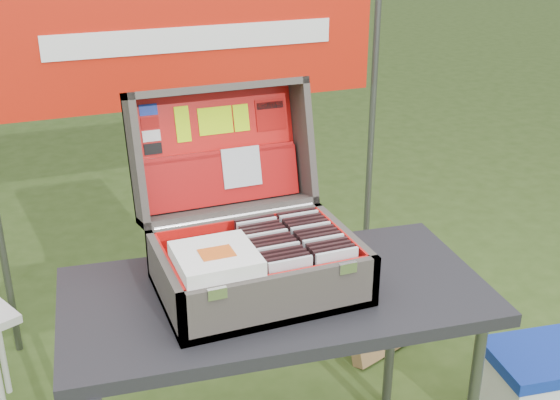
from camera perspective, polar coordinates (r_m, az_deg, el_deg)
name	(u,v)px	position (r m, az deg, el deg)	size (l,w,h in m)	color
table	(276,397)	(2.28, -0.33, -15.70)	(1.23, 0.62, 0.77)	black
table_top	(276,296)	(2.07, -0.35, -7.79)	(1.23, 0.62, 0.04)	black
table_leg_bl	(85,396)	(2.40, -15.59, -15.10)	(0.04, 0.04, 0.73)	#59595B
table_leg_br	(392,325)	(2.68, 9.07, -9.99)	(0.04, 0.04, 0.73)	#59595B
suitcase	(251,200)	(1.99, -2.40, -0.02)	(0.57, 0.56, 0.52)	#4D4741
suitcase_base_bottom	(259,287)	(2.05, -1.73, -7.09)	(0.57, 0.40, 0.02)	#4D4741
suitcase_base_wall_front	(283,300)	(1.87, 0.25, -8.13)	(0.57, 0.02, 0.15)	#4D4741
suitcase_base_wall_back	(238,240)	(2.18, -3.45, -3.26)	(0.57, 0.02, 0.15)	#4D4741
suitcase_base_wall_left	(165,285)	(1.96, -9.31, -6.83)	(0.02, 0.40, 0.15)	#4D4741
suitcase_base_wall_right	(344,252)	(2.12, 5.21, -4.20)	(0.02, 0.40, 0.15)	#4D4741
suitcase_liner_floor	(259,283)	(2.04, -1.74, -6.75)	(0.52, 0.36, 0.01)	red
suitcase_latch_left	(217,293)	(1.77, -5.13, -7.57)	(0.05, 0.01, 0.03)	silver
suitcase_latch_right	(348,268)	(1.89, 5.54, -5.51)	(0.05, 0.01, 0.03)	silver
suitcase_hinge	(236,216)	(2.16, -3.59, -1.33)	(0.02, 0.02, 0.51)	silver
suitcase_lid_back	(217,148)	(2.26, -5.16, 4.19)	(0.57, 0.40, 0.02)	#4D4741
suitcase_lid_rim_far	(216,88)	(2.19, -5.24, 9.05)	(0.57, 0.02, 0.15)	#4D4741
suitcase_lid_rim_near	(229,209)	(2.23, -4.20, -0.77)	(0.57, 0.02, 0.15)	#4D4741
suitcase_lid_rim_left	(135,160)	(2.15, -11.67, 3.17)	(0.02, 0.40, 0.15)	#4D4741
suitcase_lid_rim_right	(302,140)	(2.29, 1.82, 4.92)	(0.02, 0.40, 0.15)	#4D4741
suitcase_lid_liner	(218,149)	(2.25, -5.07, 4.17)	(0.52, 0.36, 0.01)	red
suitcase_liner_wall_front	(281,294)	(1.87, 0.09, -7.63)	(0.52, 0.01, 0.13)	red
suitcase_liner_wall_back	(239,239)	(2.16, -3.34, -3.15)	(0.52, 0.01, 0.13)	red
suitcase_liner_wall_left	(170,280)	(1.95, -8.92, -6.48)	(0.01, 0.36, 0.13)	red
suitcase_liner_wall_right	(340,249)	(2.10, 4.87, -4.00)	(0.01, 0.36, 0.13)	red
suitcase_lid_pocket	(223,178)	(2.24, -4.68, 1.77)	(0.50, 0.16, 0.03)	#A20B0A
suitcase_pocket_edge	(221,153)	(2.23, -4.86, 3.80)	(0.49, 0.02, 0.02)	#A20B0A
suitcase_pocket_cd	(241,167)	(2.24, -3.15, 2.70)	(0.13, 0.13, 0.01)	silver
lid_sticker_cc_a	(148,110)	(2.19, -10.66, 7.22)	(0.06, 0.03, 0.00)	#1933B2
lid_sticker_cc_b	(150,123)	(2.19, -10.53, 6.18)	(0.06, 0.03, 0.00)	#A40805
lid_sticker_cc_c	(151,136)	(2.20, -10.40, 5.15)	(0.06, 0.03, 0.00)	white
lid_sticker_cc_d	(153,149)	(2.20, -10.28, 4.11)	(0.06, 0.03, 0.00)	black
lid_card_neon_tall	(183,124)	(2.21, -7.91, 6.12)	(0.05, 0.11, 0.00)	#BFFE04
lid_card_neon_main	(215,121)	(2.24, -5.27, 6.44)	(0.11, 0.09, 0.00)	#BFFE04
lid_card_neon_small	(241,118)	(2.26, -3.17, 6.69)	(0.05, 0.09, 0.00)	#BFFE04
lid_sticker_band	(271,115)	(2.30, -0.76, 6.96)	(0.10, 0.10, 0.00)	#A40805
lid_sticker_band_bar	(270,105)	(2.29, -0.83, 7.70)	(0.09, 0.02, 0.00)	black
cd_left_0	(290,283)	(1.89, 0.85, -6.77)	(0.13, 0.01, 0.14)	silver
cd_left_1	(287,279)	(1.91, 0.60, -6.46)	(0.13, 0.01, 0.14)	black
cd_left_2	(284,276)	(1.93, 0.35, -6.16)	(0.13, 0.01, 0.14)	black
cd_left_3	(281,272)	(1.95, 0.10, -5.86)	(0.13, 0.01, 0.14)	black
cd_left_4	(278,268)	(1.96, -0.13, -5.57)	(0.13, 0.01, 0.14)	silver
cd_left_5	(276,265)	(1.98, -0.37, -5.28)	(0.13, 0.01, 0.14)	black
cd_left_6	(273,261)	(2.00, -0.60, -5.00)	(0.13, 0.01, 0.14)	black
cd_left_7	(270,258)	(2.02, -0.82, -4.72)	(0.13, 0.01, 0.14)	black
cd_left_8	(267,254)	(2.04, -1.04, -4.45)	(0.13, 0.01, 0.14)	silver
cd_left_9	(265,251)	(2.06, -1.26, -4.18)	(0.13, 0.01, 0.14)	black
cd_left_10	(262,248)	(2.08, -1.47, -3.92)	(0.13, 0.01, 0.14)	black
cd_left_11	(259,245)	(2.09, -1.68, -3.66)	(0.13, 0.01, 0.14)	black
cd_left_12	(257,242)	(2.11, -1.89, -3.41)	(0.13, 0.01, 0.14)	silver
cd_left_13	(254,239)	(2.13, -2.09, -3.16)	(0.13, 0.01, 0.14)	black
cd_right_0	(336,274)	(1.94, 4.60, -6.02)	(0.13, 0.01, 0.14)	silver
cd_right_1	(333,270)	(1.96, 4.31, -5.73)	(0.13, 0.01, 0.14)	black
cd_right_2	(329,267)	(1.98, 4.04, -5.44)	(0.13, 0.01, 0.14)	black
cd_right_3	(326,263)	(1.99, 3.77, -5.16)	(0.13, 0.01, 0.14)	black
cd_right_4	(323,260)	(2.01, 3.50, -4.88)	(0.13, 0.01, 0.14)	silver
cd_right_5	(320,256)	(2.03, 3.24, -4.60)	(0.13, 0.01, 0.14)	black
cd_right_6	(316,253)	(2.05, 2.98, -4.34)	(0.13, 0.01, 0.14)	black
cd_right_7	(313,250)	(2.07, 2.73, -4.07)	(0.13, 0.01, 0.14)	black
cd_right_8	(310,247)	(2.08, 2.48, -3.81)	(0.13, 0.01, 0.14)	silver
cd_right_9	(307,244)	(2.10, 2.23, -3.56)	(0.13, 0.01, 0.14)	black
cd_right_10	(304,240)	(2.12, 2.00, -3.31)	(0.13, 0.01, 0.14)	black
cd_right_11	(302,237)	(2.14, 1.76, -3.06)	(0.13, 0.01, 0.14)	black
cd_right_12	(299,234)	(2.16, 1.53, -2.82)	(0.13, 0.01, 0.14)	silver
cd_right_13	(296,232)	(2.18, 1.30, -2.58)	(0.13, 0.01, 0.14)	black
songbook_0	(216,264)	(1.88, -5.22, -5.21)	(0.21, 0.21, 0.01)	white
songbook_1	(216,262)	(1.88, -5.22, -5.07)	(0.21, 0.21, 0.01)	white
songbook_2	(216,261)	(1.88, -5.23, -4.94)	(0.21, 0.21, 0.01)	white
songbook_3	(216,259)	(1.87, -5.23, -4.81)	(0.21, 0.21, 0.01)	white
songbook_4	(216,257)	(1.87, -5.24, -4.67)	(0.21, 0.21, 0.01)	white
songbook_5	(216,256)	(1.87, -5.24, -4.53)	(0.21, 0.21, 0.01)	white
songbook_6	(216,254)	(1.87, -5.25, -4.40)	(0.21, 0.21, 0.01)	white
songbook_7	(216,252)	(1.86, -5.25, -4.26)	(0.21, 0.21, 0.01)	white
songbook_graphic	(217,253)	(1.85, -5.17, -4.29)	(0.09, 0.07, 0.00)	#D85919
cooler	(540,391)	(2.81, 20.39, -14.36)	(0.39, 0.30, 0.34)	white
cooler_body	(539,396)	(2.82, 20.32, -14.73)	(0.37, 0.28, 0.30)	white
cooler_lid	(546,357)	(2.72, 20.82, -11.86)	(0.39, 0.30, 0.05)	navy
chair_leg_fr	(2,399)	(2.66, -21.65, -14.77)	(0.02, 0.02, 0.50)	silver
chair_leg_br	(0,339)	(2.98, -21.83, -10.46)	(0.02, 0.02, 0.50)	silver
cardboard_box	(381,309)	(3.09, 8.20, -8.78)	(0.37, 0.06, 0.39)	olive
banner_post_right	(372,122)	(3.37, 7.48, 6.31)	(0.03, 0.03, 1.70)	#59595B
banner	(194,38)	(2.95, -7.04, 12.92)	(1.60, 0.01, 0.55)	#B9190A
banner_text	(194,39)	(2.93, -6.98, 12.88)	(1.20, 0.00, 0.10)	white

